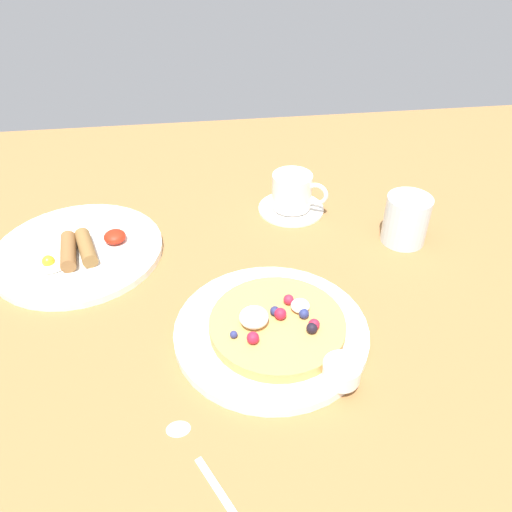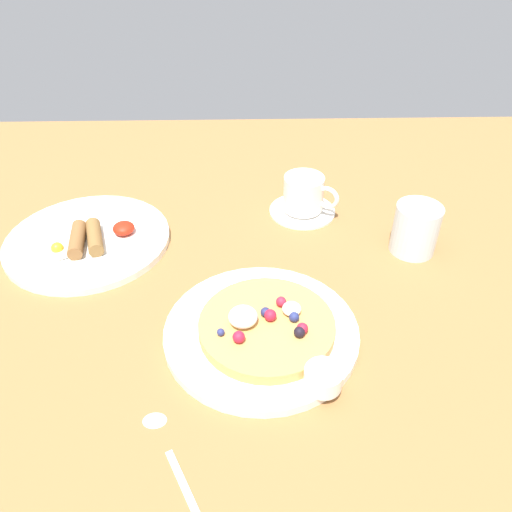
% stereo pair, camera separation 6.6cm
% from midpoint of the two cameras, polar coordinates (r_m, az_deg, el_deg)
% --- Properties ---
extents(ground_plane, '(1.74, 1.28, 0.03)m').
position_cam_midpoint_polar(ground_plane, '(0.79, -5.79, -4.14)').
color(ground_plane, olive).
extents(pancake_plate, '(0.27, 0.27, 0.01)m').
position_cam_midpoint_polar(pancake_plate, '(0.70, -0.99, -8.59)').
color(pancake_plate, white).
rests_on(pancake_plate, ground_plane).
extents(pancake_with_berries, '(0.18, 0.18, 0.04)m').
position_cam_midpoint_polar(pancake_with_berries, '(0.68, -0.43, -7.81)').
color(pancake_with_berries, tan).
rests_on(pancake_with_berries, pancake_plate).
extents(syrup_ramekin, '(0.05, 0.05, 0.03)m').
position_cam_midpoint_polar(syrup_ramekin, '(0.63, 6.63, -12.88)').
color(syrup_ramekin, white).
rests_on(syrup_ramekin, pancake_plate).
extents(breakfast_plate, '(0.28, 0.28, 0.01)m').
position_cam_midpoint_polar(breakfast_plate, '(0.90, -21.38, 0.43)').
color(breakfast_plate, white).
rests_on(breakfast_plate, ground_plane).
extents(fried_breakfast, '(0.15, 0.10, 0.03)m').
position_cam_midpoint_polar(fried_breakfast, '(0.87, -21.35, 0.64)').
color(fried_breakfast, brown).
rests_on(fried_breakfast, breakfast_plate).
extents(coffee_saucer, '(0.12, 0.12, 0.01)m').
position_cam_midpoint_polar(coffee_saucer, '(0.95, 2.00, 5.40)').
color(coffee_saucer, white).
rests_on(coffee_saucer, ground_plane).
extents(coffee_cup, '(0.10, 0.07, 0.06)m').
position_cam_midpoint_polar(coffee_cup, '(0.93, 2.16, 7.35)').
color(coffee_cup, white).
rests_on(coffee_cup, coffee_saucer).
extents(teaspoon, '(0.08, 0.13, 0.01)m').
position_cam_midpoint_polar(teaspoon, '(0.60, -10.52, -20.76)').
color(teaspoon, silver).
rests_on(teaspoon, ground_plane).
extents(water_glass, '(0.07, 0.07, 0.08)m').
position_cam_midpoint_polar(water_glass, '(0.88, 14.51, 3.93)').
color(water_glass, silver).
rests_on(water_glass, ground_plane).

